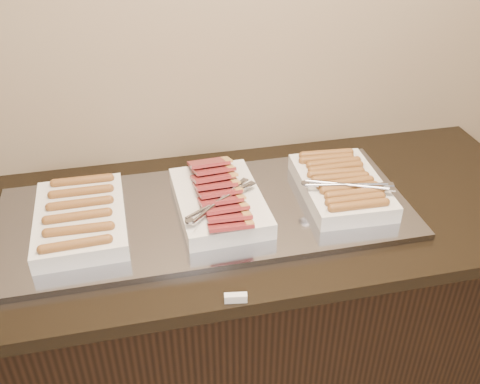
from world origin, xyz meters
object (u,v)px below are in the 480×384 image
object	(u,v)px
dish_center	(219,200)
warming_tray	(206,213)
dish_left	(81,218)
counter	(218,320)
dish_right	(341,185)

from	to	relation	value
dish_center	warming_tray	bearing A→B (deg)	172.53
warming_tray	dish_left	size ratio (longest dim) A/B	3.23
counter	dish_center	xyz separation A→B (m)	(0.01, -0.00, 0.50)
dish_left	dish_right	xyz separation A→B (m)	(0.77, -0.00, 0.01)
warming_tray	dish_left	bearing A→B (deg)	-180.00
counter	dish_left	xyz separation A→B (m)	(-0.38, -0.00, 0.50)
counter	warming_tray	xyz separation A→B (m)	(-0.03, 0.00, 0.46)
warming_tray	dish_right	world-z (taller)	dish_right
warming_tray	dish_left	xyz separation A→B (m)	(-0.35, -0.00, 0.04)
counter	dish_left	size ratio (longest dim) A/B	5.55
dish_right	warming_tray	bearing A→B (deg)	-178.37
warming_tray	dish_center	size ratio (longest dim) A/B	3.12
dish_left	dish_center	xyz separation A→B (m)	(0.39, -0.00, 0.01)
dish_left	dish_right	size ratio (longest dim) A/B	1.02
dish_left	dish_center	distance (m)	0.39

